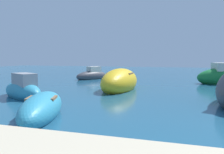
{
  "coord_description": "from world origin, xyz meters",
  "views": [
    {
      "loc": [
        -3.71,
        -6.1,
        2.01
      ],
      "look_at": [
        -8.44,
        9.18,
        0.62
      ],
      "focal_mm": 37.29,
      "sensor_mm": 36.0,
      "label": 1
    }
  ],
  "objects_px": {
    "moored_boat_5": "(42,108)",
    "moored_boat_2": "(92,75)",
    "moored_boat_0": "(120,82)",
    "moored_boat_7": "(23,90)"
  },
  "relations": [
    {
      "from": "moored_boat_0",
      "to": "moored_boat_2",
      "type": "xyz_separation_m",
      "value": [
        -4.19,
        5.76,
        -0.13
      ]
    },
    {
      "from": "moored_boat_0",
      "to": "moored_boat_7",
      "type": "bearing_deg",
      "value": -41.6
    },
    {
      "from": "moored_boat_2",
      "to": "moored_boat_7",
      "type": "xyz_separation_m",
      "value": [
        0.34,
        -9.93,
        0.03
      ]
    },
    {
      "from": "moored_boat_2",
      "to": "moored_boat_5",
      "type": "distance_m",
      "value": 13.34
    },
    {
      "from": "moored_boat_0",
      "to": "moored_boat_7",
      "type": "relative_size",
      "value": 1.44
    },
    {
      "from": "moored_boat_2",
      "to": "moored_boat_7",
      "type": "height_order",
      "value": "moored_boat_7"
    },
    {
      "from": "moored_boat_2",
      "to": "moored_boat_7",
      "type": "distance_m",
      "value": 9.94
    },
    {
      "from": "moored_boat_2",
      "to": "moored_boat_5",
      "type": "relative_size",
      "value": 0.9
    },
    {
      "from": "moored_boat_5",
      "to": "moored_boat_2",
      "type": "bearing_deg",
      "value": -5.02
    },
    {
      "from": "moored_boat_0",
      "to": "moored_boat_2",
      "type": "relative_size",
      "value": 1.38
    }
  ]
}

